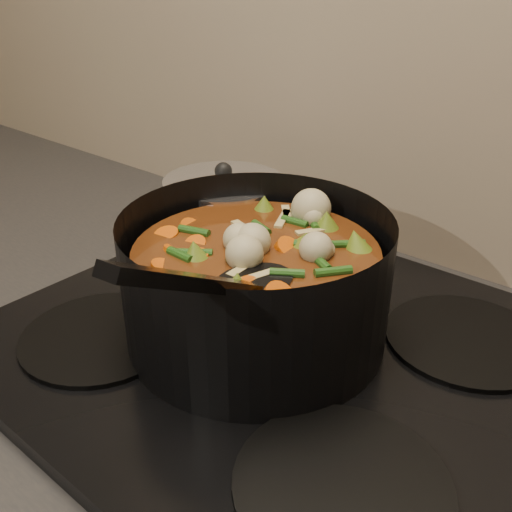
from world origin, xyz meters
The scene contains 3 objects.
stovetop centered at (0.00, 1.93, 0.92)m, with size 0.62×0.54×0.03m.
stockpot centered at (-0.03, 1.92, 1.00)m, with size 0.31×0.39×0.21m.
saucepan centered at (-0.20, 2.05, 0.99)m, with size 0.17×0.17×0.14m.
Camera 1 is at (0.32, 1.51, 1.31)m, focal length 40.00 mm.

